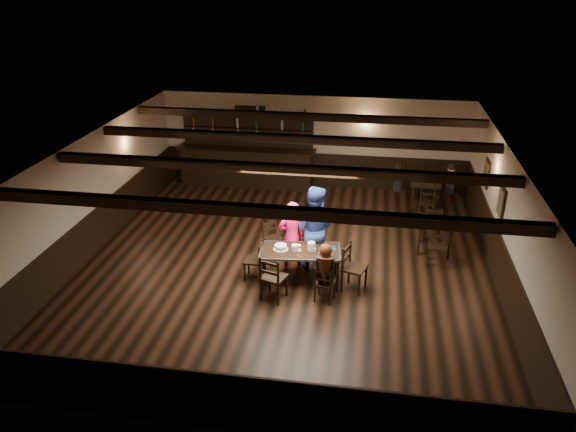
# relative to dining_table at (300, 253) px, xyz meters

# --- Properties ---
(ground) EXTENTS (10.00, 10.00, 0.00)m
(ground) POSITION_rel_dining_table_xyz_m (-0.39, 0.73, -0.68)
(ground) COLOR black
(ground) RESTS_ON ground
(room_shell) EXTENTS (9.02, 10.02, 2.71)m
(room_shell) POSITION_rel_dining_table_xyz_m (-0.38, 0.77, 1.07)
(room_shell) COLOR beige
(room_shell) RESTS_ON ground
(dining_table) EXTENTS (1.74, 1.02, 0.75)m
(dining_table) POSITION_rel_dining_table_xyz_m (0.00, 0.00, 0.00)
(dining_table) COLOR black
(dining_table) RESTS_ON ground
(chair_near_left) EXTENTS (0.56, 0.55, 0.97)m
(chair_near_left) POSITION_rel_dining_table_xyz_m (-0.44, -0.79, -0.11)
(chair_near_left) COLOR black
(chair_near_left) RESTS_ON ground
(chair_near_right) EXTENTS (0.43, 0.41, 0.78)m
(chair_near_right) POSITION_rel_dining_table_xyz_m (0.57, -0.69, -0.22)
(chair_near_right) COLOR black
(chair_near_right) RESTS_ON ground
(chair_end_left) EXTENTS (0.39, 0.41, 0.86)m
(chair_end_left) POSITION_rel_dining_table_xyz_m (-0.90, -0.00, -0.18)
(chair_end_left) COLOR black
(chair_end_left) RESTS_ON ground
(chair_end_right) EXTENTS (0.56, 0.58, 0.99)m
(chair_end_right) POSITION_rel_dining_table_xyz_m (1.06, -0.09, -0.10)
(chair_end_right) COLOR black
(chair_end_right) RESTS_ON ground
(chair_far_pushed) EXTENTS (0.52, 0.52, 0.81)m
(chair_far_pushed) POSITION_rel_dining_table_xyz_m (-0.82, 1.17, -0.20)
(chair_far_pushed) COLOR black
(chair_far_pushed) RESTS_ON ground
(woman_pink) EXTENTS (0.68, 0.55, 1.61)m
(woman_pink) POSITION_rel_dining_table_xyz_m (-0.25, 0.50, 0.12)
(woman_pink) COLOR #FF1A7B
(woman_pink) RESTS_ON ground
(man_blue) EXTENTS (1.03, 0.86, 1.91)m
(man_blue) POSITION_rel_dining_table_xyz_m (0.20, 0.67, 0.28)
(man_blue) COLOR navy
(man_blue) RESTS_ON ground
(seated_person) EXTENTS (0.34, 0.51, 0.83)m
(seated_person) POSITION_rel_dining_table_xyz_m (0.59, -0.64, 0.16)
(seated_person) COLOR black
(seated_person) RESTS_ON ground
(cake) EXTENTS (0.32, 0.32, 0.10)m
(cake) POSITION_rel_dining_table_xyz_m (-0.40, -0.03, 0.12)
(cake) COLOR white
(cake) RESTS_ON dining_table
(plate_stack_a) EXTENTS (0.15, 0.15, 0.14)m
(plate_stack_a) POSITION_rel_dining_table_xyz_m (-0.09, -0.04, 0.14)
(plate_stack_a) COLOR white
(plate_stack_a) RESTS_ON dining_table
(plate_stack_b) EXTENTS (0.15, 0.15, 0.18)m
(plate_stack_b) POSITION_rel_dining_table_xyz_m (0.23, 0.03, 0.17)
(plate_stack_b) COLOR white
(plate_stack_b) RESTS_ON dining_table
(tea_light) EXTENTS (0.06, 0.06, 0.06)m
(tea_light) POSITION_rel_dining_table_xyz_m (-0.03, 0.14, 0.10)
(tea_light) COLOR #A5A8AD
(tea_light) RESTS_ON dining_table
(salt_shaker) EXTENTS (0.04, 0.04, 0.10)m
(salt_shaker) POSITION_rel_dining_table_xyz_m (0.32, -0.05, 0.12)
(salt_shaker) COLOR silver
(salt_shaker) RESTS_ON dining_table
(pepper_shaker) EXTENTS (0.04, 0.04, 0.10)m
(pepper_shaker) POSITION_rel_dining_table_xyz_m (0.42, -0.05, 0.12)
(pepper_shaker) COLOR #A5A8AD
(pepper_shaker) RESTS_ON dining_table
(drink_glass) EXTENTS (0.07, 0.07, 0.10)m
(drink_glass) POSITION_rel_dining_table_xyz_m (0.27, 0.12, 0.13)
(drink_glass) COLOR silver
(drink_glass) RESTS_ON dining_table
(menu_red) EXTENTS (0.30, 0.22, 0.00)m
(menu_red) POSITION_rel_dining_table_xyz_m (0.52, -0.07, 0.08)
(menu_red) COLOR maroon
(menu_red) RESTS_ON dining_table
(menu_blue) EXTENTS (0.36, 0.29, 0.00)m
(menu_blue) POSITION_rel_dining_table_xyz_m (0.57, 0.17, 0.08)
(menu_blue) COLOR #0F234C
(menu_blue) RESTS_ON dining_table
(bar_counter) EXTENTS (4.11, 0.70, 2.20)m
(bar_counter) POSITION_rel_dining_table_xyz_m (-2.37, 5.45, 0.05)
(bar_counter) COLOR black
(bar_counter) RESTS_ON ground
(back_table_a) EXTENTS (0.92, 0.92, 0.75)m
(back_table_a) POSITION_rel_dining_table_xyz_m (2.90, 1.91, -0.03)
(back_table_a) COLOR black
(back_table_a) RESTS_ON ground
(back_table_b) EXTENTS (0.88, 0.88, 0.75)m
(back_table_b) POSITION_rel_dining_table_xyz_m (2.83, 4.45, -0.03)
(back_table_b) COLOR black
(back_table_b) RESTS_ON ground
(bg_patron_left) EXTENTS (0.24, 0.36, 0.71)m
(bg_patron_left) POSITION_rel_dining_table_xyz_m (2.07, 4.48, 0.14)
(bg_patron_left) COLOR black
(bg_patron_left) RESTS_ON ground
(bg_patron_right) EXTENTS (0.27, 0.41, 0.80)m
(bg_patron_right) POSITION_rel_dining_table_xyz_m (3.46, 4.58, 0.19)
(bg_patron_right) COLOR black
(bg_patron_right) RESTS_ON ground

